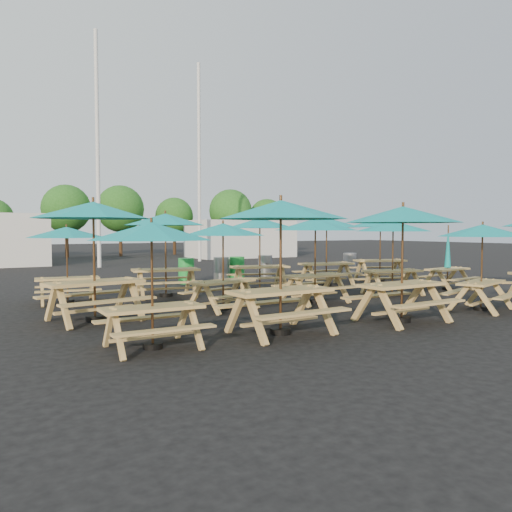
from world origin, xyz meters
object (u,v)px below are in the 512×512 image
picnic_unit_6 (403,220)px  waste_bin_2 (237,269)px  picnic_unit_13 (448,263)px  waste_bin_0 (186,271)px  picnic_unit_11 (327,226)px  picnic_unit_9 (482,235)px  picnic_unit_2 (67,236)px  picnic_unit_8 (260,227)px  picnic_unit_1 (93,216)px  picnic_unit_5 (165,223)px  waste_bin_4 (350,263)px  picnic_unit_14 (380,226)px  picnic_unit_7 (315,229)px  picnic_unit_3 (281,216)px  waste_bin_3 (265,267)px  picnic_unit_4 (223,234)px  picnic_unit_10 (393,230)px  waste_bin_1 (221,269)px  picnic_unit_0 (152,237)px

picnic_unit_6 → waste_bin_2: (1.05, 9.24, -1.67)m
picnic_unit_13 → waste_bin_0: size_ratio=2.28×
picnic_unit_11 → picnic_unit_9: bearing=-83.6°
picnic_unit_2 → picnic_unit_8: bearing=5.7°
picnic_unit_1 → picnic_unit_11: picnic_unit_1 is taller
picnic_unit_5 → waste_bin_2: (3.92, 2.96, -1.66)m
waste_bin_4 → picnic_unit_14: bearing=-110.0°
picnic_unit_2 → picnic_unit_13: size_ratio=1.06×
picnic_unit_1 → picnic_unit_7: picnic_unit_1 is taller
picnic_unit_8 → picnic_unit_9: (2.52, -6.12, -0.22)m
picnic_unit_3 → picnic_unit_14: picnic_unit_3 is taller
waste_bin_3 → picnic_unit_11: bearing=-84.0°
picnic_unit_4 → waste_bin_3: (5.03, 6.26, -1.38)m
picnic_unit_8 → picnic_unit_11: (2.64, -0.07, 0.03)m
picnic_unit_4 → picnic_unit_7: bearing=-21.6°
picnic_unit_10 → picnic_unit_11: size_ratio=0.97×
picnic_unit_4 → picnic_unit_5: (-0.38, 2.92, 0.27)m
picnic_unit_10 → waste_bin_3: (-0.53, 6.37, -1.48)m
waste_bin_0 → waste_bin_4: 7.74m
picnic_unit_14 → waste_bin_1: (-5.28, 2.85, -1.64)m
picnic_unit_0 → picnic_unit_8: size_ratio=0.74×
picnic_unit_14 → waste_bin_0: picnic_unit_14 is taller
picnic_unit_0 → waste_bin_4: picnic_unit_0 is taller
picnic_unit_7 → picnic_unit_11: size_ratio=0.90×
picnic_unit_11 → picnic_unit_13: bearing=-41.2°
picnic_unit_9 → waste_bin_2: size_ratio=2.81×
picnic_unit_6 → picnic_unit_9: (2.79, 0.11, -0.32)m
picnic_unit_1 → picnic_unit_13: (11.00, -0.14, -1.37)m
picnic_unit_1 → waste_bin_2: bearing=31.9°
waste_bin_2 → waste_bin_3: bearing=14.2°
picnic_unit_13 → waste_bin_1: 7.91m
picnic_unit_13 → waste_bin_1: picnic_unit_13 is taller
picnic_unit_8 → picnic_unit_10: picnic_unit_8 is taller
picnic_unit_5 → picnic_unit_14: (8.55, 0.15, -0.02)m
waste_bin_3 → picnic_unit_13: bearing=-65.3°
picnic_unit_2 → picnic_unit_10: picnic_unit_10 is taller
picnic_unit_6 → waste_bin_3: picnic_unit_6 is taller
picnic_unit_4 → waste_bin_4: picnic_unit_4 is taller
picnic_unit_10 → picnic_unit_11: picnic_unit_11 is taller
picnic_unit_2 → picnic_unit_5: size_ratio=0.81×
picnic_unit_13 → picnic_unit_1: bearing=172.3°
picnic_unit_8 → picnic_unit_13: size_ratio=1.34×
waste_bin_3 → picnic_unit_1: bearing=-142.2°
picnic_unit_0 → picnic_unit_7: 6.06m
picnic_unit_7 → picnic_unit_14: (5.57, 3.30, 0.13)m
picnic_unit_0 → picnic_unit_10: 8.83m
picnic_unit_11 → waste_bin_1: size_ratio=2.86×
picnic_unit_0 → picnic_unit_11: bearing=35.4°
picnic_unit_1 → picnic_unit_2: 3.02m
picnic_unit_6 → waste_bin_1: picnic_unit_6 is taller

